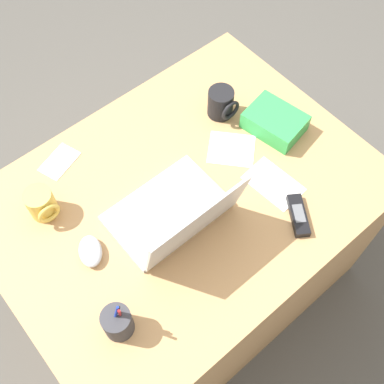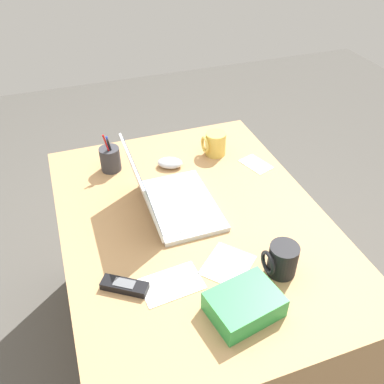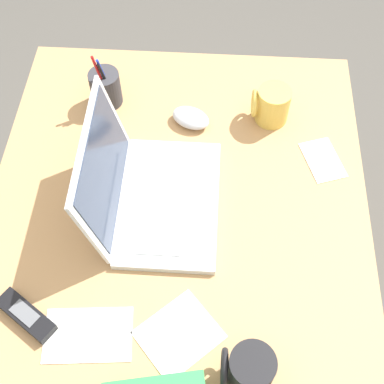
% 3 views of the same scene
% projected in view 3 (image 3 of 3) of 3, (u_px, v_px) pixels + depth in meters
% --- Properties ---
extents(ground_plane, '(6.00, 6.00, 0.00)m').
position_uv_depth(ground_plane, '(181.00, 336.00, 1.81)').
color(ground_plane, '#4C4944').
extents(desk, '(1.19, 0.90, 0.74)m').
position_uv_depth(desk, '(178.00, 296.00, 1.50)').
color(desk, tan).
rests_on(desk, ground).
extents(laptop, '(0.35, 0.28, 0.24)m').
position_uv_depth(laptop, '(148.00, 192.00, 1.19)').
color(laptop, silver).
rests_on(laptop, desk).
extents(computer_mouse, '(0.10, 0.12, 0.04)m').
position_uv_depth(computer_mouse, '(191.00, 118.00, 1.35)').
color(computer_mouse, silver).
rests_on(computer_mouse, desk).
extents(coffee_mug_white, '(0.08, 0.10, 0.10)m').
position_uv_depth(coffee_mug_white, '(271.00, 105.00, 1.34)').
color(coffee_mug_white, '#E0BC4C').
rests_on(coffee_mug_white, desk).
extents(coffee_mug_tall, '(0.09, 0.10, 0.10)m').
position_uv_depth(coffee_mug_tall, '(249.00, 370.00, 0.97)').
color(coffee_mug_tall, black).
rests_on(coffee_mug_tall, desk).
extents(cordless_phone, '(0.11, 0.14, 0.03)m').
position_uv_depth(cordless_phone, '(26.00, 315.00, 1.07)').
color(cordless_phone, black).
rests_on(cordless_phone, desk).
extents(pen_holder, '(0.08, 0.08, 0.17)m').
position_uv_depth(pen_holder, '(106.00, 88.00, 1.37)').
color(pen_holder, '#333338').
rests_on(pen_holder, desk).
extents(paper_note_near_laptop, '(0.15, 0.12, 0.00)m').
position_uv_depth(paper_note_near_laptop, '(323.00, 160.00, 1.30)').
color(paper_note_near_laptop, white).
rests_on(paper_note_near_laptop, desk).
extents(paper_note_left, '(0.13, 0.19, 0.00)m').
position_uv_depth(paper_note_left, '(88.00, 335.00, 1.06)').
color(paper_note_left, white).
rests_on(paper_note_left, desk).
extents(paper_note_right, '(0.20, 0.20, 0.00)m').
position_uv_depth(paper_note_right, '(179.00, 335.00, 1.06)').
color(paper_note_right, white).
rests_on(paper_note_right, desk).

